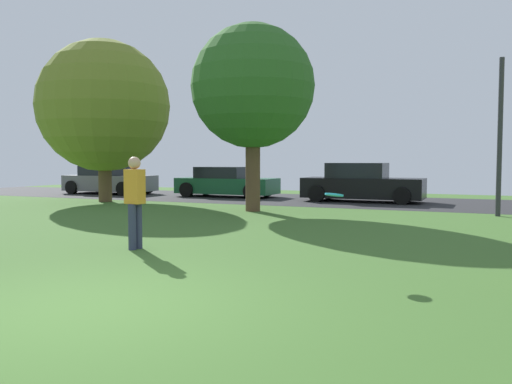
{
  "coord_description": "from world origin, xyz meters",
  "views": [
    {
      "loc": [
        3.93,
        -4.34,
        1.6
      ],
      "look_at": [
        0.0,
        4.55,
        1.02
      ],
      "focal_mm": 36.96,
      "sensor_mm": 36.0,
      "label": 1
    }
  ],
  "objects_px": {
    "parked_car_grey": "(109,181)",
    "person_catcher": "(135,198)",
    "maple_tree_near": "(104,106)",
    "parked_car_black": "(362,184)",
    "frisbee_disc": "(334,195)",
    "parked_car_green": "(226,183)",
    "street_lamp_post": "(500,137)",
    "oak_tree_center": "(253,87)"
  },
  "relations": [
    {
      "from": "oak_tree_center",
      "to": "street_lamp_post",
      "type": "height_order",
      "value": "oak_tree_center"
    },
    {
      "from": "parked_car_green",
      "to": "street_lamp_post",
      "type": "xyz_separation_m",
      "value": [
        10.83,
        -4.08,
        1.64
      ]
    },
    {
      "from": "frisbee_disc",
      "to": "parked_car_grey",
      "type": "relative_size",
      "value": 0.08
    },
    {
      "from": "parked_car_grey",
      "to": "street_lamp_post",
      "type": "bearing_deg",
      "value": -12.24
    },
    {
      "from": "maple_tree_near",
      "to": "parked_car_grey",
      "type": "height_order",
      "value": "maple_tree_near"
    },
    {
      "from": "oak_tree_center",
      "to": "parked_car_black",
      "type": "height_order",
      "value": "oak_tree_center"
    },
    {
      "from": "parked_car_black",
      "to": "street_lamp_post",
      "type": "height_order",
      "value": "street_lamp_post"
    },
    {
      "from": "parked_car_grey",
      "to": "parked_car_green",
      "type": "distance_m",
      "value": 6.08
    },
    {
      "from": "maple_tree_near",
      "to": "parked_car_grey",
      "type": "bearing_deg",
      "value": 127.64
    },
    {
      "from": "person_catcher",
      "to": "frisbee_disc",
      "type": "height_order",
      "value": "person_catcher"
    },
    {
      "from": "parked_car_green",
      "to": "street_lamp_post",
      "type": "relative_size",
      "value": 0.98
    },
    {
      "from": "person_catcher",
      "to": "street_lamp_post",
      "type": "relative_size",
      "value": 0.37
    },
    {
      "from": "maple_tree_near",
      "to": "frisbee_disc",
      "type": "xyz_separation_m",
      "value": [
        11.56,
        -8.89,
        -2.58
      ]
    },
    {
      "from": "street_lamp_post",
      "to": "parked_car_green",
      "type": "bearing_deg",
      "value": 159.36
    },
    {
      "from": "parked_car_green",
      "to": "parked_car_black",
      "type": "bearing_deg",
      "value": -3.33
    },
    {
      "from": "maple_tree_near",
      "to": "parked_car_black",
      "type": "distance_m",
      "value": 10.39
    },
    {
      "from": "maple_tree_near",
      "to": "street_lamp_post",
      "type": "distance_m",
      "value": 13.95
    },
    {
      "from": "parked_car_grey",
      "to": "parked_car_black",
      "type": "height_order",
      "value": "parked_car_black"
    },
    {
      "from": "maple_tree_near",
      "to": "parked_car_green",
      "type": "xyz_separation_m",
      "value": [
        3.04,
        4.33,
        -3.07
      ]
    },
    {
      "from": "maple_tree_near",
      "to": "street_lamp_post",
      "type": "height_order",
      "value": "maple_tree_near"
    },
    {
      "from": "parked_car_black",
      "to": "parked_car_grey",
      "type": "bearing_deg",
      "value": -179.72
    },
    {
      "from": "person_catcher",
      "to": "parked_car_black",
      "type": "relative_size",
      "value": 0.36
    },
    {
      "from": "person_catcher",
      "to": "parked_car_grey",
      "type": "distance_m",
      "value": 16.51
    },
    {
      "from": "frisbee_disc",
      "to": "parked_car_green",
      "type": "relative_size",
      "value": 0.08
    },
    {
      "from": "frisbee_disc",
      "to": "street_lamp_post",
      "type": "relative_size",
      "value": 0.07
    },
    {
      "from": "maple_tree_near",
      "to": "frisbee_disc",
      "type": "height_order",
      "value": "maple_tree_near"
    },
    {
      "from": "person_catcher",
      "to": "frisbee_disc",
      "type": "xyz_separation_m",
      "value": [
        3.76,
        -0.34,
        0.18
      ]
    },
    {
      "from": "oak_tree_center",
      "to": "parked_car_green",
      "type": "xyz_separation_m",
      "value": [
        -3.77,
        5.51,
        -3.27
      ]
    },
    {
      "from": "frisbee_disc",
      "to": "street_lamp_post",
      "type": "xyz_separation_m",
      "value": [
        2.31,
        9.14,
        1.15
      ]
    },
    {
      "from": "parked_car_grey",
      "to": "person_catcher",
      "type": "bearing_deg",
      "value": -49.04
    },
    {
      "from": "person_catcher",
      "to": "parked_car_green",
      "type": "xyz_separation_m",
      "value": [
        -4.75,
        12.88,
        -0.31
      ]
    },
    {
      "from": "parked_car_green",
      "to": "parked_car_black",
      "type": "distance_m",
      "value": 6.08
    },
    {
      "from": "frisbee_disc",
      "to": "parked_car_grey",
      "type": "height_order",
      "value": "parked_car_grey"
    },
    {
      "from": "person_catcher",
      "to": "oak_tree_center",
      "type": "bearing_deg",
      "value": 102.78
    },
    {
      "from": "oak_tree_center",
      "to": "frisbee_disc",
      "type": "distance_m",
      "value": 9.47
    },
    {
      "from": "person_catcher",
      "to": "parked_car_green",
      "type": "relative_size",
      "value": 0.38
    },
    {
      "from": "parked_car_black",
      "to": "street_lamp_post",
      "type": "relative_size",
      "value": 1.01
    },
    {
      "from": "parked_car_grey",
      "to": "parked_car_black",
      "type": "relative_size",
      "value": 0.94
    },
    {
      "from": "frisbee_disc",
      "to": "parked_car_black",
      "type": "distance_m",
      "value": 13.1
    },
    {
      "from": "parked_car_grey",
      "to": "street_lamp_post",
      "type": "distance_m",
      "value": 17.36
    },
    {
      "from": "person_catcher",
      "to": "parked_car_green",
      "type": "height_order",
      "value": "person_catcher"
    },
    {
      "from": "person_catcher",
      "to": "frisbee_disc",
      "type": "bearing_deg",
      "value": -0.0
    }
  ]
}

